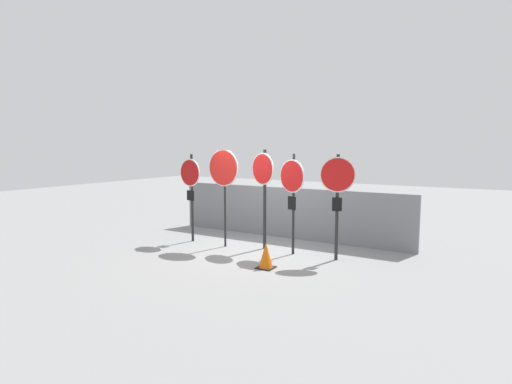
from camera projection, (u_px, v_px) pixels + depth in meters
name	position (u px, v px, depth m)	size (l,w,h in m)	color
ground_plane	(257.00, 251.00, 9.99)	(40.00, 40.00, 0.00)	gray
fence_back	(287.00, 213.00, 11.39)	(7.09, 0.12, 1.44)	slate
stop_sign_0	(191.00, 182.00, 10.81)	(0.74, 0.17, 2.39)	black
stop_sign_1	(223.00, 173.00, 10.17)	(0.94, 0.14, 2.53)	black
stop_sign_2	(263.00, 180.00, 9.99)	(0.76, 0.31, 2.52)	black
stop_sign_3	(292.00, 184.00, 9.45)	(0.75, 0.30, 2.42)	black
stop_sign_4	(337.00, 186.00, 8.94)	(0.77, 0.25, 2.42)	black
traffic_cone_0	(266.00, 256.00, 8.51)	(0.36, 0.36, 0.55)	black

